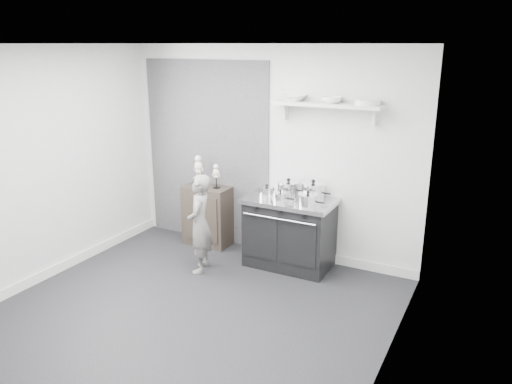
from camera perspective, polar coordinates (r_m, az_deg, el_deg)
ground at (r=5.47m, az=-7.07°, el=-13.13°), size 4.00×4.00×0.00m
room_shell at (r=5.04m, az=-7.61°, el=4.30°), size 4.02×3.62×2.71m
wall_shelf at (r=5.93m, az=8.11°, el=9.75°), size 1.30×0.26×0.24m
stove at (r=6.25m, az=3.86°, el=-4.60°), size 1.10×0.68×0.88m
side_cabinet at (r=6.95m, az=-5.52°, el=-2.67°), size 0.64×0.37×0.83m
child at (r=6.07m, az=-6.44°, el=-3.63°), size 0.43×0.52×1.22m
pot_front_left at (r=6.14m, az=1.23°, el=0.01°), size 0.29×0.20×0.17m
pot_back_left at (r=6.23m, az=3.72°, el=0.42°), size 0.36×0.27×0.22m
pot_back_right at (r=6.11m, az=6.53°, el=0.13°), size 0.37×0.28×0.25m
pot_front_right at (r=5.83m, az=5.94°, el=-0.91°), size 0.32×0.24×0.19m
pot_front_center at (r=5.99m, az=2.80°, el=-0.55°), size 0.27×0.19×0.15m
skeleton_full at (r=6.83m, az=-6.59°, el=2.72°), size 0.14×0.09×0.49m
skeleton_torso at (r=6.69m, az=-4.58°, el=2.03°), size 0.11×0.07×0.38m
bowl_large at (r=6.07m, az=4.23°, el=10.68°), size 0.31×0.31×0.08m
bowl_small at (r=5.90m, az=8.62°, el=10.36°), size 0.24×0.24×0.07m
plate_stack at (r=5.78m, az=12.61°, el=9.96°), size 0.29×0.29×0.06m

